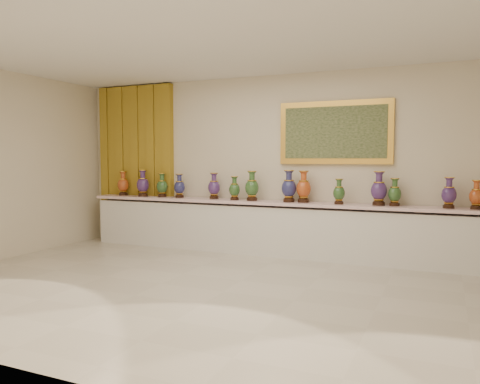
% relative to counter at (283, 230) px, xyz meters
% --- Properties ---
extents(ground, '(8.00, 8.00, 0.00)m').
position_rel_counter_xyz_m(ground, '(0.00, -2.27, -0.44)').
color(ground, beige).
rests_on(ground, ground).
extents(room, '(8.00, 8.00, 8.00)m').
position_rel_counter_xyz_m(room, '(-2.42, 0.17, 1.15)').
color(room, beige).
rests_on(room, ground).
extents(counter, '(7.28, 0.48, 0.90)m').
position_rel_counter_xyz_m(counter, '(0.00, 0.00, 0.00)').
color(counter, white).
rests_on(counter, ground).
extents(vase_0, '(0.27, 0.27, 0.46)m').
position_rel_counter_xyz_m(vase_0, '(-3.22, 0.01, 0.67)').
color(vase_0, '#32190E').
rests_on(vase_0, counter).
extents(vase_1, '(0.30, 0.30, 0.49)m').
position_rel_counter_xyz_m(vase_1, '(-2.73, -0.04, 0.68)').
color(vase_1, '#32190E').
rests_on(vase_1, counter).
extents(vase_2, '(0.27, 0.27, 0.44)m').
position_rel_counter_xyz_m(vase_2, '(-2.34, 0.01, 0.66)').
color(vase_2, '#32190E').
rests_on(vase_2, counter).
extents(vase_3, '(0.26, 0.26, 0.43)m').
position_rel_counter_xyz_m(vase_3, '(-1.97, -0.00, 0.66)').
color(vase_3, '#32190E').
rests_on(vase_3, counter).
extents(vase_4, '(0.26, 0.26, 0.46)m').
position_rel_counter_xyz_m(vase_4, '(-1.28, 0.02, 0.67)').
color(vase_4, '#32190E').
rests_on(vase_4, counter).
extents(vase_5, '(0.23, 0.23, 0.40)m').
position_rel_counter_xyz_m(vase_5, '(-0.86, -0.05, 0.64)').
color(vase_5, '#32190E').
rests_on(vase_5, counter).
extents(vase_6, '(0.27, 0.27, 0.50)m').
position_rel_counter_xyz_m(vase_6, '(-0.54, -0.04, 0.69)').
color(vase_6, '#32190E').
rests_on(vase_6, counter).
extents(vase_7, '(0.27, 0.27, 0.52)m').
position_rel_counter_xyz_m(vase_7, '(0.10, -0.03, 0.70)').
color(vase_7, '#32190E').
rests_on(vase_7, counter).
extents(vase_8, '(0.31, 0.31, 0.51)m').
position_rel_counter_xyz_m(vase_8, '(0.34, 0.00, 0.69)').
color(vase_8, '#32190E').
rests_on(vase_8, counter).
extents(vase_9, '(0.24, 0.24, 0.40)m').
position_rel_counter_xyz_m(vase_9, '(0.92, -0.06, 0.64)').
color(vase_9, '#32190E').
rests_on(vase_9, counter).
extents(vase_10, '(0.28, 0.28, 0.51)m').
position_rel_counter_xyz_m(vase_10, '(1.51, 0.00, 0.69)').
color(vase_10, '#32190E').
rests_on(vase_10, counter).
extents(vase_11, '(0.20, 0.20, 0.41)m').
position_rel_counter_xyz_m(vase_11, '(1.74, -0.00, 0.65)').
color(vase_11, '#32190E').
rests_on(vase_11, counter).
extents(vase_12, '(0.26, 0.26, 0.44)m').
position_rel_counter_xyz_m(vase_12, '(2.47, -0.01, 0.66)').
color(vase_12, '#32190E').
rests_on(vase_12, counter).
extents(vase_13, '(0.21, 0.21, 0.41)m').
position_rel_counter_xyz_m(vase_13, '(2.82, -0.01, 0.65)').
color(vase_13, '#32190E').
rests_on(vase_13, counter).
extents(label_card, '(0.10, 0.06, 0.00)m').
position_rel_counter_xyz_m(label_card, '(-2.42, -0.14, 0.47)').
color(label_card, white).
rests_on(label_card, counter).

